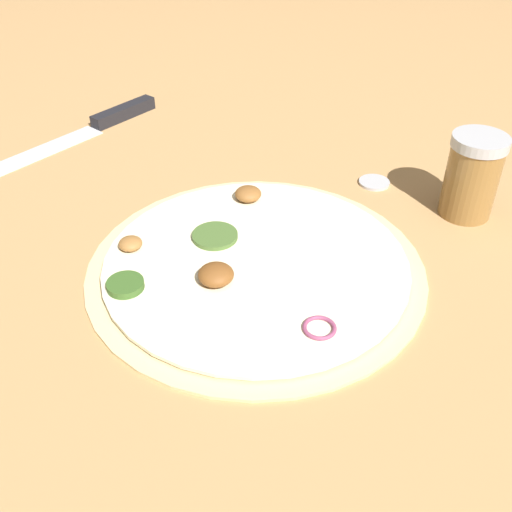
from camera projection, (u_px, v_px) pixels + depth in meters
The scene contains 5 objects.
ground_plane at pixel (256, 269), 0.61m from camera, with size 3.00×3.00×0.00m, color tan.
pizza at pixel (253, 264), 0.61m from camera, with size 0.34×0.34×0.03m.
knife at pixel (91, 127), 0.86m from camera, with size 0.24×0.28×0.02m.
spice_jar at pixel (472, 176), 0.67m from camera, with size 0.06×0.06×0.10m.
loose_cap at pixel (374, 181), 0.75m from camera, with size 0.04×0.04×0.01m.
Camera 1 is at (0.47, -0.08, 0.38)m, focal length 42.00 mm.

